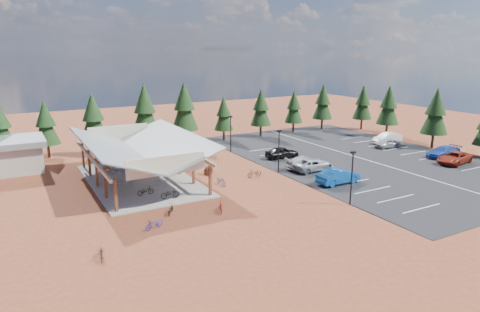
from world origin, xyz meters
TOP-DOWN VIEW (x-y plane):
  - ground at (0.00, 0.00)m, footprint 140.00×140.00m
  - asphalt_lot at (18.50, 3.00)m, footprint 27.00×44.00m
  - concrete_pad at (-10.00, 7.00)m, footprint 10.60×18.60m
  - bike_pavilion at (-10.00, 7.00)m, footprint 11.65×19.40m
  - lamp_post_0 at (5.00, -10.00)m, footprint 0.50×0.25m
  - lamp_post_1 at (5.00, 2.00)m, footprint 0.50×0.25m
  - lamp_post_2 at (5.00, 14.00)m, footprint 0.50×0.25m
  - trash_bin_0 at (-2.69, 5.47)m, footprint 0.60×0.60m
  - trash_bin_1 at (-2.41, 5.49)m, footprint 0.60×0.60m
  - pine_1 at (-17.80, 22.94)m, footprint 3.30×3.30m
  - pine_2 at (-11.99, 21.44)m, footprint 3.69×3.69m
  - pine_3 at (-4.65, 22.14)m, footprint 4.05×4.05m
  - pine_4 at (1.26, 21.73)m, footprint 4.09×4.09m
  - pine_5 at (7.76, 21.59)m, footprint 3.02×3.02m
  - pine_6 at (14.48, 21.35)m, footprint 3.43×3.43m
  - pine_7 at (21.43, 21.79)m, footprint 3.15×3.15m
  - pine_8 at (27.58, 21.54)m, footprint 3.53×3.53m
  - pine_11 at (32.21, 2.00)m, footprint 3.79×3.79m
  - pine_12 at (33.05, 11.49)m, footprint 3.66×3.66m
  - pine_13 at (33.95, 18.18)m, footprint 3.43×3.43m
  - bike_0 at (-11.04, 1.66)m, footprint 1.70×0.72m
  - bike_1 at (-12.35, 4.85)m, footprint 1.78×0.54m
  - bike_2 at (-11.56, 10.62)m, footprint 1.62×0.68m
  - bike_3 at (-12.10, 12.05)m, footprint 1.81×0.87m
  - bike_4 at (-9.22, -0.32)m, footprint 1.79×0.67m
  - bike_5 at (-8.53, 4.05)m, footprint 1.54×0.70m
  - bike_6 at (-8.05, 9.16)m, footprint 1.69×0.78m
  - bike_7 at (-8.16, 14.30)m, footprint 1.74×0.58m
  - bike_8 at (-17.60, -9.68)m, footprint 0.92×1.87m
  - bike_10 at (-12.80, -6.54)m, footprint 1.83×1.20m
  - bike_11 at (-6.46, -5.87)m, footprint 0.98×1.67m
  - bike_12 at (-10.53, -4.10)m, footprint 1.39×1.73m
  - bike_14 at (-2.90, 1.20)m, footprint 0.74×1.94m
  - bike_15 at (-2.19, 5.16)m, footprint 1.32×1.58m
  - bike_16 at (1.68, 1.92)m, footprint 1.94×0.87m
  - car_1 at (8.32, -4.57)m, footprint 5.07×1.88m
  - car_2 at (9.15, 0.87)m, footprint 5.44×2.75m
  - car_3 at (8.86, 1.80)m, footprint 5.29×2.49m
  - car_4 at (9.32, 7.54)m, footprint 4.65×2.14m
  - car_6 at (26.91, -5.33)m, footprint 5.74×3.36m
  - car_7 at (28.48, -2.55)m, footprint 5.20×2.25m
  - car_8 at (26.36, 5.18)m, footprint 4.01×1.94m
  - car_9 at (28.68, 7.31)m, footprint 5.09×2.00m

SIDE VIEW (x-z plane):
  - ground at x=0.00m, z-range 0.00..0.00m
  - asphalt_lot at x=18.50m, z-range 0.00..0.04m
  - concrete_pad at x=-10.00m, z-range 0.00..0.10m
  - bike_12 at x=-10.53m, z-range 0.00..0.88m
  - trash_bin_0 at x=-2.69m, z-range 0.00..0.90m
  - trash_bin_1 at x=-2.41m, z-range 0.00..0.90m
  - bike_10 at x=-12.80m, z-range 0.00..0.91m
  - bike_8 at x=-17.60m, z-range 0.00..0.94m
  - bike_11 at x=-6.46m, z-range 0.00..0.97m
  - bike_15 at x=-2.19m, z-range 0.00..0.97m
  - bike_16 at x=1.68m, z-range 0.00..0.99m
  - bike_14 at x=-2.90m, z-range 0.00..1.01m
  - bike_2 at x=-11.56m, z-range 0.10..0.93m
  - bike_6 at x=-8.05m, z-range 0.10..0.95m
  - bike_0 at x=-11.04m, z-range 0.10..0.97m
  - bike_5 at x=-8.53m, z-range 0.10..0.99m
  - bike_4 at x=-9.22m, z-range 0.10..1.03m
  - bike_7 at x=-8.16m, z-range 0.10..1.13m
  - bike_3 at x=-12.10m, z-range 0.10..1.15m
  - bike_1 at x=-12.35m, z-range 0.10..1.16m
  - car_8 at x=26.36m, z-range 0.04..1.36m
  - car_2 at x=9.15m, z-range 0.04..1.51m
  - car_7 at x=28.48m, z-range 0.04..1.53m
  - car_3 at x=8.86m, z-range 0.04..1.53m
  - car_6 at x=26.91m, z-range 0.04..1.54m
  - car_4 at x=9.32m, z-range 0.04..1.58m
  - car_9 at x=28.68m, z-range 0.04..1.69m
  - car_1 at x=8.32m, z-range 0.04..1.70m
  - lamp_post_0 at x=5.00m, z-range 0.41..5.55m
  - lamp_post_1 at x=5.00m, z-range 0.41..5.55m
  - lamp_post_2 at x=5.00m, z-range 0.41..5.55m
  - bike_pavilion at x=-10.00m, z-range 1.34..6.31m
  - pine_5 at x=7.76m, z-range 0.77..7.81m
  - pine_7 at x=21.43m, z-range 0.81..8.14m
  - pine_1 at x=-17.80m, z-range 0.85..8.54m
  - pine_13 at x=33.95m, z-range 0.88..8.87m
  - pine_6 at x=14.48m, z-range 0.88..8.87m
  - pine_8 at x=27.58m, z-range 0.91..9.14m
  - pine_12 at x=33.05m, z-range 0.94..9.47m
  - pine_2 at x=-11.99m, z-range 0.95..9.54m
  - pine_11 at x=32.21m, z-range 0.98..9.81m
  - pine_3 at x=-4.65m, z-range 1.05..10.48m
  - pine_4 at x=1.26m, z-range 1.06..10.59m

